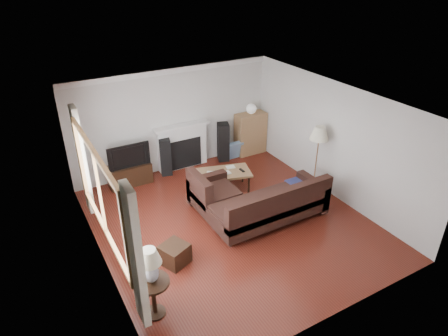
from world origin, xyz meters
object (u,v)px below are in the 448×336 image
coffee_table (224,181)px  side_table (154,298)px  bookshelf (250,133)px  floor_lamp (316,160)px  sectional_sofa (269,203)px  tv_stand (130,174)px

coffee_table → side_table: size_ratio=1.84×
bookshelf → floor_lamp: size_ratio=0.71×
side_table → floor_lamp: bearing=19.5°
sectional_sofa → coffee_table: size_ratio=2.17×
tv_stand → side_table: side_table is taller
tv_stand → sectional_sofa: sectional_sofa is taller
tv_stand → bookshelf: bookshelf is taller
tv_stand → bookshelf: 3.35m
sectional_sofa → side_table: size_ratio=4.01×
bookshelf → side_table: (-4.22, -3.94, -0.23)m
side_table → tv_stand: bearing=77.2°
bookshelf → coffee_table: bookshelf is taller
bookshelf → side_table: bearing=-136.9°
tv_stand → bookshelf: bearing=0.5°
bookshelf → side_table: bookshelf is taller
tv_stand → bookshelf: size_ratio=0.87×
sectional_sofa → floor_lamp: bearing=16.0°
sectional_sofa → coffee_table: sectional_sofa is taller
bookshelf → sectional_sofa: size_ratio=0.43×
tv_stand → side_table: (-0.89, -3.91, 0.08)m
tv_stand → floor_lamp: size_ratio=0.62×
sectional_sofa → coffee_table: bearing=97.4°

